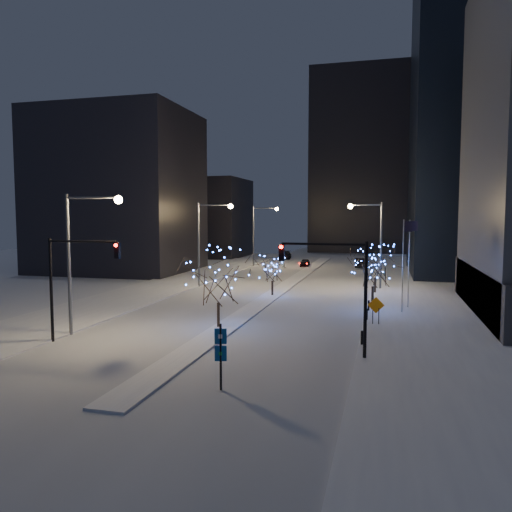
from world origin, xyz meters
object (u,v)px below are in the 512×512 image
(street_lamp_w_near, at_px, (82,244))
(car_mid, at_px, (360,263))
(traffic_signal_east, at_px, (339,279))
(holiday_tree_median_near, at_px, (218,278))
(street_lamp_w_far, at_px, (259,227))
(traffic_signal_west, at_px, (71,272))
(street_lamp_east, at_px, (373,233))
(street_lamp_w_mid, at_px, (207,232))
(car_far, at_px, (285,255))
(holiday_tree_plaza_near, at_px, (373,268))
(car_near, at_px, (305,263))
(holiday_tree_plaza_far, at_px, (376,262))
(wayfinding_sign, at_px, (221,350))
(construction_sign, at_px, (376,308))
(holiday_tree_median_far, at_px, (272,270))

(street_lamp_w_near, xyz_separation_m, car_mid, (16.38, 52.97, -5.75))
(traffic_signal_east, distance_m, holiday_tree_median_near, 11.01)
(street_lamp_w_near, distance_m, street_lamp_w_far, 50.00)
(street_lamp_w_far, relative_size, traffic_signal_west, 1.43)
(street_lamp_w_far, height_order, traffic_signal_west, street_lamp_w_far)
(street_lamp_east, bearing_deg, car_mid, 96.03)
(street_lamp_w_mid, relative_size, car_far, 1.94)
(holiday_tree_plaza_near, bearing_deg, car_mid, 94.56)
(street_lamp_w_mid, xyz_separation_m, street_lamp_w_far, (0.00, 25.00, 0.00))
(car_near, relative_size, holiday_tree_plaza_far, 0.63)
(traffic_signal_west, bearing_deg, wayfinding_sign, -25.79)
(street_lamp_w_mid, distance_m, car_far, 40.40)
(street_lamp_w_far, relative_size, holiday_tree_plaza_near, 1.75)
(traffic_signal_west, xyz_separation_m, construction_sign, (19.37, 10.52, -3.34))
(car_mid, xyz_separation_m, holiday_tree_median_near, (-7.94, -48.37, 3.11))
(street_lamp_east, relative_size, traffic_signal_west, 1.43)
(traffic_signal_west, relative_size, car_mid, 1.55)
(street_lamp_w_mid, height_order, traffic_signal_east, street_lamp_w_mid)
(street_lamp_w_mid, relative_size, holiday_tree_median_near, 1.67)
(street_lamp_w_near, xyz_separation_m, holiday_tree_plaza_near, (19.44, 14.62, -2.63))
(holiday_tree_median_far, xyz_separation_m, wayfinding_sign, (3.88, -28.19, -0.79))
(traffic_signal_west, xyz_separation_m, wayfinding_sign, (12.41, -6.00, -2.74))
(car_far, relative_size, construction_sign, 2.43)
(traffic_signal_west, bearing_deg, street_lamp_w_far, 90.55)
(street_lamp_east, height_order, traffic_signal_east, street_lamp_east)
(street_lamp_w_far, bearing_deg, holiday_tree_median_near, -79.47)
(car_mid, relative_size, wayfinding_sign, 1.37)
(street_lamp_w_far, distance_m, holiday_tree_median_far, 31.37)
(street_lamp_w_near, xyz_separation_m, construction_sign, (19.87, 8.51, -5.08))
(traffic_signal_west, xyz_separation_m, holiday_tree_plaza_near, (18.94, 16.62, -0.89))
(traffic_signal_east, distance_m, holiday_tree_median_far, 23.05)
(holiday_tree_plaza_near, height_order, wayfinding_sign, holiday_tree_plaza_near)
(car_mid, relative_size, holiday_tree_median_far, 1.10)
(street_lamp_w_far, xyz_separation_m, holiday_tree_median_near, (8.44, -45.40, -2.64))
(traffic_signal_east, xyz_separation_m, car_near, (-10.44, 52.58, -4.13))
(traffic_signal_east, bearing_deg, holiday_tree_plaza_far, 86.53)
(car_mid, bearing_deg, holiday_tree_median_near, 78.90)
(construction_sign, bearing_deg, car_near, 103.21)
(traffic_signal_west, xyz_separation_m, car_near, (6.94, 53.58, -4.13))
(car_mid, bearing_deg, construction_sign, 92.71)
(street_lamp_w_far, xyz_separation_m, wayfinding_sign, (12.91, -58.00, -4.48))
(holiday_tree_plaza_far, distance_m, wayfinding_sign, 33.44)
(traffic_signal_east, distance_m, car_near, 53.76)
(street_lamp_w_far, height_order, street_lamp_east, same)
(car_mid, bearing_deg, traffic_signal_east, 89.81)
(car_near, bearing_deg, traffic_signal_west, -100.99)
(holiday_tree_plaza_near, bearing_deg, holiday_tree_median_far, 151.83)
(car_near, relative_size, car_far, 0.72)
(traffic_signal_east, relative_size, car_far, 1.36)
(car_mid, distance_m, holiday_tree_plaza_far, 28.50)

